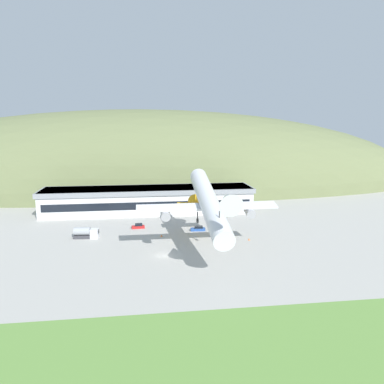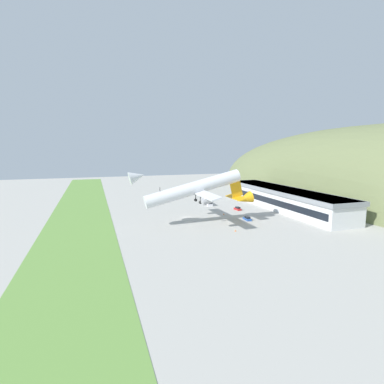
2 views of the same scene
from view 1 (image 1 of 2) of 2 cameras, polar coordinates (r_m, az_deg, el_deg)
name	(u,v)px [view 1 (image 1 of 2)]	position (r m, az deg, el deg)	size (l,w,h in m)	color
ground_plane	(164,256)	(92.64, -4.33, -9.65)	(362.63, 362.63, 0.00)	#ADAAA3
grass_strip_foreground	(181,353)	(56.96, -1.69, -23.31)	(326.37, 23.00, 0.08)	#669342
hill_backdrop	(143,188)	(190.06, -7.41, 0.66)	(294.37, 84.62, 77.40)	#667047
terminal_building	(148,199)	(135.59, -6.66, -0.99)	(75.12, 15.63, 9.11)	silver
cargo_airplane	(208,204)	(90.48, 2.50, -1.77)	(34.69, 46.11, 15.21)	silver
service_car_0	(138,226)	(116.64, -8.19, -5.20)	(4.03, 1.98, 1.46)	#B21E1E
service_car_1	(198,229)	(112.97, 0.94, -5.62)	(4.44, 1.87, 1.41)	#264C99
fuel_truck	(86,233)	(109.66, -15.86, -6.01)	(6.95, 2.79, 3.19)	silver
traffic_cone_0	(249,239)	(105.24, 8.68, -7.11)	(0.52, 0.52, 0.58)	orange
traffic_cone_1	(162,236)	(107.60, -4.66, -6.63)	(0.52, 0.52, 0.58)	orange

